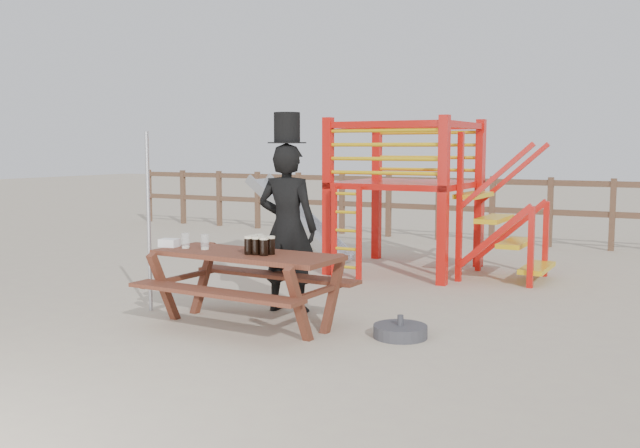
{
  "coord_description": "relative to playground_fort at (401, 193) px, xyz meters",
  "views": [
    {
      "loc": [
        3.82,
        -5.59,
        1.7
      ],
      "look_at": [
        0.36,
        0.8,
        0.92
      ],
      "focal_mm": 40.0,
      "sensor_mm": 36.0,
      "label": 1
    }
  ],
  "objects": [
    {
      "name": "ground",
      "position": [
        -0.12,
        -3.58,
        -1.07
      ],
      "size": [
        60.0,
        60.0,
        0.0
      ],
      "primitive_type": "plane",
      "color": "#B2A68A",
      "rests_on": "ground"
    },
    {
      "name": "back_fence",
      "position": [
        -0.12,
        3.42,
        -0.34
      ],
      "size": [
        15.09,
        0.09,
        1.2
      ],
      "color": "brown",
      "rests_on": "ground"
    },
    {
      "name": "playground_fort",
      "position": [
        0.0,
        0.0,
        0.0
      ],
      "size": [
        4.71,
        1.84,
        2.1
      ],
      "color": "red",
      "rests_on": "ground"
    },
    {
      "name": "picnic_table",
      "position": [
        -0.11,
        -3.62,
        -0.62
      ],
      "size": [
        1.88,
        1.33,
        0.71
      ],
      "rotation": [
        0.0,
        0.0,
        -0.04
      ],
      "color": "brown",
      "rests_on": "ground"
    },
    {
      "name": "man_with_hat",
      "position": [
        -0.08,
        -2.9,
        -0.15
      ],
      "size": [
        0.68,
        0.49,
        2.06
      ],
      "rotation": [
        0.0,
        0.0,
        3.27
      ],
      "color": "black",
      "rests_on": "ground"
    },
    {
      "name": "metal_pole",
      "position": [
        -1.36,
        -3.57,
        -0.14
      ],
      "size": [
        0.04,
        0.04,
        1.87
      ],
      "primitive_type": "cylinder",
      "color": "#B2B2B7",
      "rests_on": "ground"
    },
    {
      "name": "parasol_base",
      "position": [
        1.35,
        -3.32,
        -1.01
      ],
      "size": [
        0.49,
        0.49,
        0.21
      ],
      "color": "#37373C",
      "rests_on": "ground"
    },
    {
      "name": "paper_bag",
      "position": [
        -1.02,
        -3.65,
        -0.32
      ],
      "size": [
        0.2,
        0.17,
        0.08
      ],
      "primitive_type": "cube",
      "rotation": [
        0.0,
        0.0,
        0.16
      ],
      "color": "white",
      "rests_on": "picnic_table"
    },
    {
      "name": "stout_pints",
      "position": [
        0.05,
        -3.64,
        -0.28
      ],
      "size": [
        0.27,
        0.27,
        0.17
      ],
      "color": "black",
      "rests_on": "picnic_table"
    },
    {
      "name": "empty_glasses",
      "position": [
        -0.69,
        -3.65,
        -0.29
      ],
      "size": [
        0.3,
        0.1,
        0.15
      ],
      "color": "silver",
      "rests_on": "picnic_table"
    }
  ]
}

